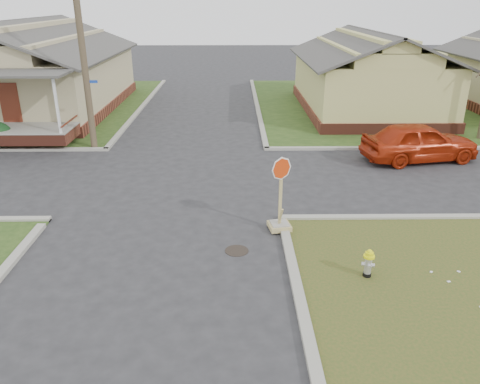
{
  "coord_description": "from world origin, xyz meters",
  "views": [
    {
      "loc": [
        2.15,
        -11.55,
        6.3
      ],
      "look_at": [
        2.31,
        1.0,
        1.1
      ],
      "focal_mm": 35.0,
      "sensor_mm": 36.0,
      "label": 1
    }
  ],
  "objects_px": {
    "red_sedan": "(420,142)",
    "fire_hydrant": "(368,262)",
    "utility_pole": "(81,41)",
    "stop_sign": "(280,214)"
  },
  "relations": [
    {
      "from": "utility_pole",
      "to": "stop_sign",
      "type": "xyz_separation_m",
      "value": [
        7.66,
        -8.18,
        -4.13
      ]
    },
    {
      "from": "fire_hydrant",
      "to": "utility_pole",
      "type": "bearing_deg",
      "value": 147.22
    },
    {
      "from": "stop_sign",
      "to": "red_sedan",
      "type": "xyz_separation_m",
      "value": [
        6.38,
        6.34,
        0.28
      ]
    },
    {
      "from": "fire_hydrant",
      "to": "red_sedan",
      "type": "bearing_deg",
      "value": 78.89
    },
    {
      "from": "utility_pole",
      "to": "stop_sign",
      "type": "distance_m",
      "value": 11.95
    },
    {
      "from": "stop_sign",
      "to": "red_sedan",
      "type": "relative_size",
      "value": 0.47
    },
    {
      "from": "fire_hydrant",
      "to": "stop_sign",
      "type": "distance_m",
      "value": 3.2
    },
    {
      "from": "red_sedan",
      "to": "fire_hydrant",
      "type": "bearing_deg",
      "value": 142.97
    },
    {
      "from": "utility_pole",
      "to": "fire_hydrant",
      "type": "relative_size",
      "value": 12.28
    },
    {
      "from": "fire_hydrant",
      "to": "stop_sign",
      "type": "bearing_deg",
      "value": 142.09
    }
  ]
}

